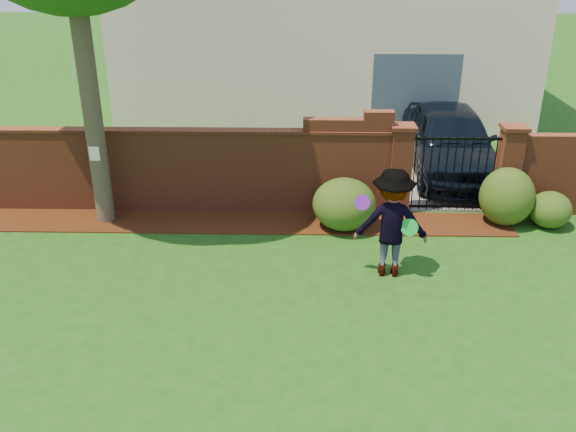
{
  "coord_description": "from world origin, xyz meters",
  "views": [
    {
      "loc": [
        0.38,
        -7.99,
        5.34
      ],
      "look_at": [
        0.16,
        1.4,
        1.05
      ],
      "focal_mm": 38.65,
      "sensor_mm": 36.0,
      "label": 1
    }
  ],
  "objects_px": {
    "frisbee_purple": "(362,202)",
    "car": "(452,144)",
    "man": "(391,224)",
    "frisbee_green": "(409,227)"
  },
  "relations": [
    {
      "from": "car",
      "to": "frisbee_purple",
      "type": "distance_m",
      "value": 5.41
    },
    {
      "from": "man",
      "to": "frisbee_green",
      "type": "xyz_separation_m",
      "value": [
        0.27,
        -0.19,
        0.03
      ]
    },
    {
      "from": "frisbee_purple",
      "to": "car",
      "type": "bearing_deg",
      "value": 61.65
    },
    {
      "from": "man",
      "to": "car",
      "type": "bearing_deg",
      "value": -108.49
    },
    {
      "from": "car",
      "to": "frisbee_purple",
      "type": "height_order",
      "value": "car"
    },
    {
      "from": "car",
      "to": "frisbee_green",
      "type": "bearing_deg",
      "value": -109.15
    },
    {
      "from": "man",
      "to": "frisbee_green",
      "type": "bearing_deg",
      "value": 149.82
    },
    {
      "from": "car",
      "to": "man",
      "type": "distance_m",
      "value": 5.2
    },
    {
      "from": "car",
      "to": "frisbee_green",
      "type": "xyz_separation_m",
      "value": [
        -1.79,
        -4.96,
        0.17
      ]
    },
    {
      "from": "man",
      "to": "frisbee_green",
      "type": "relative_size",
      "value": 6.44
    }
  ]
}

